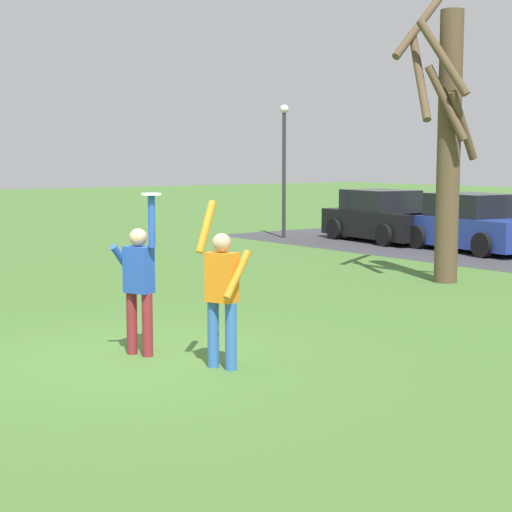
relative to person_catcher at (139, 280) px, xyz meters
The scene contains 8 objects.
ground_plane 1.00m from the person_catcher, 35.06° to the right, with size 120.00×120.00×0.00m, color #426B2D.
person_catcher is the anchor object (origin of this frame).
person_defender 1.30m from the person_catcher, 20.67° to the left, with size 0.63×0.57×2.04m.
frisbee_disc 1.13m from the person_catcher, 20.67° to the left, with size 0.25×0.25×0.02m, color white.
parked_car_black 16.13m from the person_catcher, 123.52° to the left, with size 4.30×2.44×1.59m.
parked_car_blue 14.45m from the person_catcher, 111.87° to the left, with size 4.30×2.44×1.59m.
bare_tree_tall 8.64m from the person_catcher, 103.38° to the left, with size 1.72×1.74×6.06m.
lamppost_by_lot 16.55m from the person_catcher, 134.73° to the left, with size 0.28×0.28×4.26m.
Camera 1 is at (9.24, -5.06, 2.53)m, focal length 58.59 mm.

